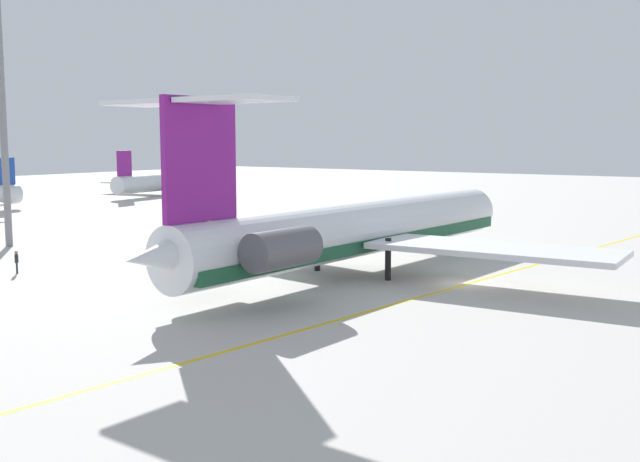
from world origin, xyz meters
TOP-DOWN VIEW (x-y plane):
  - ground at (0.00, 0.00)m, footprint 347.72×347.72m
  - main_jetliner at (-1.44, 8.64)m, footprint 45.45×40.34m
  - airliner_far_right at (51.23, 83.55)m, footprint 28.96×28.75m
  - ground_crew_near_nose at (22.57, 21.43)m, footprint 0.32×0.35m
  - ground_crew_portside at (-16.04, 31.13)m, footprint 0.29×0.45m
  - safety_cone_nose at (25.41, 27.22)m, footprint 0.40×0.40m
  - taxiway_centreline at (-0.16, -0.32)m, footprint 93.75×11.99m
  - light_mast at (-7.43, 45.48)m, footprint 4.00×0.70m

SIDE VIEW (x-z plane):
  - ground at x=0.00m, z-range 0.00..0.00m
  - taxiway_centreline at x=-0.16m, z-range 0.00..0.01m
  - safety_cone_nose at x=25.41m, z-range 0.00..0.55m
  - ground_crew_near_nose at x=22.57m, z-range 0.23..1.98m
  - ground_crew_portside at x=-16.04m, z-range 0.24..2.08m
  - airliner_far_right at x=51.23m, z-range -1.78..6.88m
  - main_jetliner at x=-1.44m, z-range -3.01..10.23m
  - light_mast at x=-7.43m, z-range 1.23..30.69m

